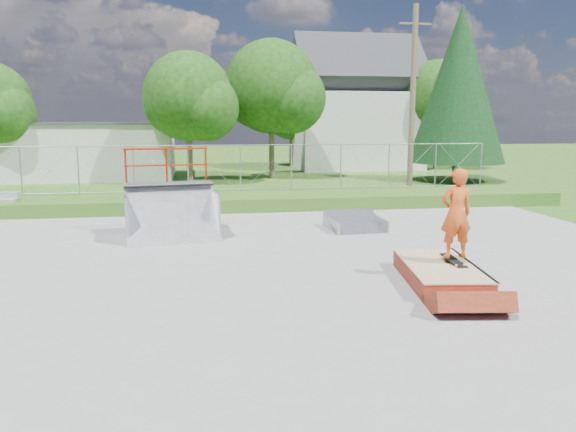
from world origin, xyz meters
name	(u,v)px	position (x,y,z in m)	size (l,w,h in m)	color
ground	(281,277)	(0.00, 0.00, 0.00)	(120.00, 120.00, 0.00)	#345F1B
concrete_pad	(281,276)	(0.00, 0.00, 0.02)	(20.00, 16.00, 0.04)	gray
grass_berm	(243,201)	(0.00, 9.50, 0.25)	(24.00, 3.00, 0.50)	#345F1B
grind_box	(439,274)	(3.05, -1.00, 0.20)	(1.72, 2.90, 0.41)	maroon
quarter_pipe	(171,195)	(-2.39, 4.25, 1.22)	(2.44, 2.07, 2.44)	gray
flat_bank_ramp	(356,223)	(2.93, 4.59, 0.24)	(1.55, 1.65, 0.47)	gray
skateboard	(454,261)	(3.35, -0.99, 0.45)	(0.22, 0.80, 0.02)	black
skater	(456,217)	(3.35, -0.99, 1.34)	(0.65, 0.43, 1.78)	#E2531E
chain_link_fence	(240,168)	(0.00, 10.50, 1.40)	(20.00, 0.06, 1.80)	gray
utility_building_flat	(82,151)	(-8.00, 22.00, 1.50)	(10.00, 6.00, 3.00)	silver
gable_house	(355,111)	(9.00, 26.00, 3.84)	(8.40, 6.08, 8.94)	silver
utility_pole	(412,102)	(7.50, 12.00, 4.00)	(0.24, 0.24, 8.00)	brown
tree_left_near	(193,100)	(-1.75, 17.83, 4.24)	(4.76, 4.48, 6.65)	brown
tree_center	(277,90)	(2.78, 19.81, 4.85)	(5.44, 5.12, 7.60)	brown
tree_right_far	(443,100)	(14.27, 23.82, 4.54)	(5.10, 4.80, 7.12)	brown
tree_back_mid	(295,114)	(5.21, 27.86, 3.63)	(4.08, 3.84, 5.70)	brown
conifer_tree	(459,85)	(12.00, 17.00, 5.05)	(5.04, 5.04, 9.10)	brown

